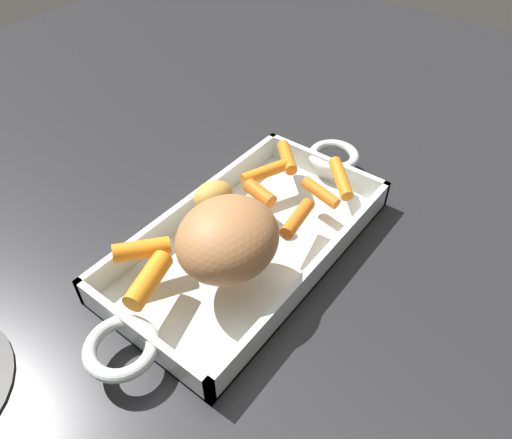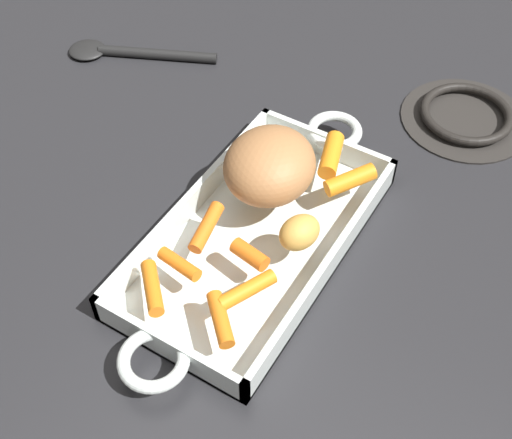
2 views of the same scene
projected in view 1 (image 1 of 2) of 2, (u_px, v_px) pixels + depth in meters
ground_plane at (249, 249)px, 0.61m from camera, size 1.86×1.86×0.00m
roasting_dish at (249, 242)px, 0.60m from camera, size 0.49×0.20×0.04m
pork_roast at (228, 238)px, 0.51m from camera, size 0.13×0.12×0.08m
baby_carrot_northeast at (260, 193)px, 0.61m from camera, size 0.03×0.05×0.02m
baby_carrot_northwest at (297, 218)px, 0.58m from camera, size 0.07×0.03×0.02m
baby_carrot_center_right at (266, 172)px, 0.65m from camera, size 0.07×0.04×0.02m
baby_carrot_southwest at (149, 280)px, 0.50m from camera, size 0.07×0.04×0.02m
baby_carrot_center_left at (321, 193)px, 0.62m from camera, size 0.03×0.06×0.02m
baby_carrot_short at (341, 178)px, 0.64m from camera, size 0.06×0.06×0.02m
baby_carrot_southeast at (287, 157)px, 0.67m from camera, size 0.06×0.06×0.02m
baby_carrot_long at (142, 250)px, 0.54m from camera, size 0.07×0.06×0.03m
potato_golden_large at (211, 198)px, 0.59m from camera, size 0.06×0.05×0.04m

